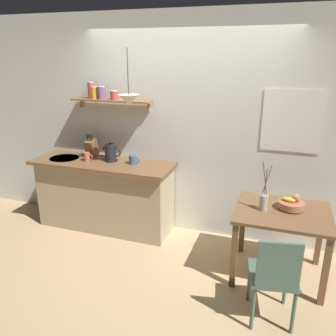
% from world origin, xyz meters
% --- Properties ---
extents(ground_plane, '(14.00, 14.00, 0.00)m').
position_xyz_m(ground_plane, '(0.00, 0.00, 0.00)').
color(ground_plane, tan).
extents(back_wall, '(6.80, 0.11, 2.70)m').
position_xyz_m(back_wall, '(0.20, 0.65, 1.35)').
color(back_wall, silver).
rests_on(back_wall, ground_plane).
extents(kitchen_counter, '(1.83, 0.63, 0.92)m').
position_xyz_m(kitchen_counter, '(-1.00, 0.32, 0.47)').
color(kitchen_counter, tan).
rests_on(kitchen_counter, ground_plane).
extents(wall_shelf, '(1.05, 0.20, 0.34)m').
position_xyz_m(wall_shelf, '(-1.01, 0.49, 1.71)').
color(wall_shelf, brown).
extents(dining_table, '(0.92, 0.78, 0.74)m').
position_xyz_m(dining_table, '(1.21, -0.05, 0.62)').
color(dining_table, brown).
rests_on(dining_table, ground_plane).
extents(dining_chair_near, '(0.46, 0.48, 0.86)m').
position_xyz_m(dining_chair_near, '(1.18, -0.77, 0.48)').
color(dining_chair_near, '#4C6B5B').
rests_on(dining_chair_near, ground_plane).
extents(fruit_bowl, '(0.26, 0.26, 0.14)m').
position_xyz_m(fruit_bowl, '(1.28, 0.03, 0.79)').
color(fruit_bowl, '#BC704C').
rests_on(fruit_bowl, dining_table).
extents(twig_vase, '(0.09, 0.08, 0.51)m').
position_xyz_m(twig_vase, '(1.02, -0.08, 0.83)').
color(twig_vase, '#B7B2A8').
rests_on(twig_vase, dining_table).
extents(electric_kettle, '(0.25, 0.16, 0.24)m').
position_xyz_m(electric_kettle, '(-0.90, 0.36, 1.03)').
color(electric_kettle, black).
rests_on(electric_kettle, kitchen_counter).
extents(knife_block, '(0.11, 0.19, 0.32)m').
position_xyz_m(knife_block, '(-1.22, 0.44, 1.05)').
color(knife_block, brown).
rests_on(knife_block, kitchen_counter).
extents(coffee_mug_by_sink, '(0.12, 0.08, 0.11)m').
position_xyz_m(coffee_mug_by_sink, '(-1.19, 0.26, 0.98)').
color(coffee_mug_by_sink, '#C6664C').
rests_on(coffee_mug_by_sink, kitchen_counter).
extents(coffee_mug_spare, '(0.14, 0.09, 0.11)m').
position_xyz_m(coffee_mug_spare, '(-0.59, 0.34, 0.98)').
color(coffee_mug_spare, '#3D5B89').
rests_on(coffee_mug_spare, kitchen_counter).
extents(pendant_lamp, '(0.24, 0.24, 0.61)m').
position_xyz_m(pendant_lamp, '(-0.55, 0.20, 1.73)').
color(pendant_lamp, black).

